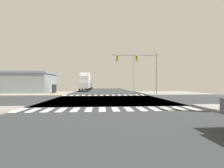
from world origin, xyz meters
The scene contains 11 objects.
ground centered at (0.00, 0.00, -0.03)m, with size 90.00×90.00×0.05m.
sidewalk_corner_ne centered at (13.00, 12.00, 0.07)m, with size 12.00×12.00×0.14m.
sidewalk_corner_nw centered at (-13.00, 12.00, 0.07)m, with size 12.00×12.00×0.14m.
crosswalk_near centered at (-0.25, -7.30, 0.00)m, with size 13.50×2.00×0.01m.
crosswalk_far centered at (-0.25, 7.30, 0.00)m, with size 13.50×2.00×0.01m.
traffic_signal_mast centered at (5.71, 7.01, 5.33)m, with size 7.77×0.55×7.16m.
street_lamp centered at (7.40, 20.65, 5.29)m, with size 1.78×0.32×8.96m.
bank_building centered at (-16.43, 15.14, 2.17)m, with size 11.83×8.36×4.31m.
sedan_farside_2 centered at (-5.00, 40.00, 1.12)m, with size 1.80×4.30×1.88m.
suv_queued_1 centered at (-5.00, 32.16, 1.39)m, with size 1.96×4.60×2.34m.
box_truck_trailing_1 centered at (-5.00, 21.73, 2.56)m, with size 2.40×7.20×4.85m.
Camera 1 is at (-0.84, -19.13, 1.93)m, focal length 25.19 mm.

